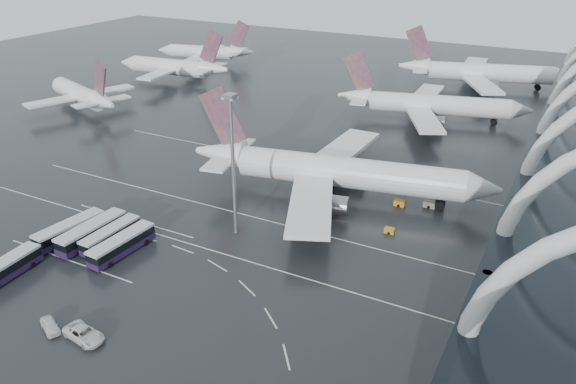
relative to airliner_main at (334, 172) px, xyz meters
The scene contains 23 objects.
ground 29.00m from the airliner_main, 100.23° to the right, with size 420.00×420.00×0.00m, color black.
lane_marking_near 30.93m from the airliner_main, 99.57° to the right, with size 120.00×0.25×0.01m, color silver.
lane_marking_mid 17.66m from the airliner_main, 107.52° to the right, with size 120.00×0.25×0.01m, color silver.
lane_marking_far 14.06m from the airliner_main, 112.94° to the left, with size 120.00×0.25×0.01m, color silver.
bus_bay_line_south 53.04m from the airliner_main, 123.42° to the right, with size 28.00×0.25×0.01m, color silver.
bus_bay_line_north 40.74m from the airliner_main, 136.03° to the right, with size 28.00×0.25×0.01m, color silver.
airliner_main is the anchor object (origin of this frame).
airliner_gate_b 58.68m from the airliner_main, 86.36° to the left, with size 53.74×47.61×18.86m.
airliner_gate_c 103.74m from the airliner_main, 84.74° to the left, with size 57.08×51.91×20.63m.
jet_remote_west 93.69m from the airliner_main, 168.09° to the left, with size 40.74×33.15×18.10m.
jet_remote_mid 107.68m from the airliner_main, 145.80° to the left, with size 44.77×36.11×19.48m.
jet_remote_far 131.21m from the airliner_main, 136.91° to the left, with size 40.49×32.84×17.74m.
bus_row_near_a 51.84m from the airliner_main, 131.57° to the right, with size 4.53×13.63×3.29m.
bus_row_near_b 48.23m from the airliner_main, 128.80° to the right, with size 3.71×14.10×3.45m.
bus_row_near_c 45.31m from the airliner_main, 126.20° to the right, with size 3.16×12.36×3.03m.
bus_row_near_d 44.40m from the airliner_main, 120.58° to the right, with size 3.64×13.37×3.26m.
bus_row_far_a 62.57m from the airliner_main, 122.51° to the right, with size 3.86×13.14×3.19m.
van_curve_a 58.62m from the airliner_main, 101.35° to the right, with size 2.96×6.43×1.79m, color silver.
van_curve_b 60.80m from the airliner_main, 106.40° to the right, with size 1.84×4.57×1.56m, color silver.
floodlight_mast 26.95m from the airliner_main, 112.14° to the right, with size 2.00×2.00×26.08m.
gse_cart_belly_a 19.00m from the airliner_main, 31.48° to the right, with size 1.87×1.11×1.02m, color #C6871A.
gse_cart_belly_b 20.32m from the airliner_main, 12.45° to the left, with size 2.40×1.42×1.31m, color slate.
gse_cart_belly_e 14.74m from the airliner_main, ahead, with size 2.21×1.30×1.20m, color #C6871A.
Camera 1 is at (46.56, -69.57, 51.04)m, focal length 35.00 mm.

